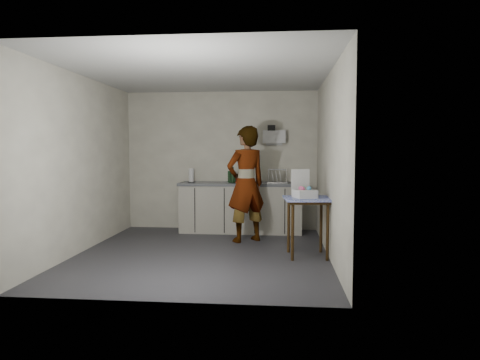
# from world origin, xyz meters

# --- Properties ---
(ground) EXTENTS (4.00, 4.00, 0.00)m
(ground) POSITION_xyz_m (0.00, 0.00, 0.00)
(ground) COLOR #2E2D32
(ground) RESTS_ON ground
(wall_back) EXTENTS (3.60, 0.02, 2.60)m
(wall_back) POSITION_xyz_m (0.00, 1.99, 1.30)
(wall_back) COLOR #BBB5A3
(wall_back) RESTS_ON ground
(wall_right) EXTENTS (0.02, 4.00, 2.60)m
(wall_right) POSITION_xyz_m (1.79, 0.00, 1.30)
(wall_right) COLOR #BBB5A3
(wall_right) RESTS_ON ground
(wall_left) EXTENTS (0.02, 4.00, 2.60)m
(wall_left) POSITION_xyz_m (-1.79, 0.00, 1.30)
(wall_left) COLOR #BBB5A3
(wall_left) RESTS_ON ground
(ceiling) EXTENTS (3.60, 4.00, 0.01)m
(ceiling) POSITION_xyz_m (0.00, 0.00, 2.60)
(ceiling) COLOR silver
(ceiling) RESTS_ON wall_back
(kitchen_counter) EXTENTS (2.24, 0.62, 0.91)m
(kitchen_counter) POSITION_xyz_m (0.40, 1.70, 0.43)
(kitchen_counter) COLOR black
(kitchen_counter) RESTS_ON ground
(wall_shelf) EXTENTS (0.42, 0.18, 0.37)m
(wall_shelf) POSITION_xyz_m (1.00, 1.92, 1.75)
(wall_shelf) COLOR silver
(wall_shelf) RESTS_ON ground
(side_table) EXTENTS (0.70, 0.70, 0.84)m
(side_table) POSITION_xyz_m (1.50, -0.02, 0.73)
(side_table) COLOR #32200B
(side_table) RESTS_ON ground
(standing_man) EXTENTS (0.83, 0.77, 1.89)m
(standing_man) POSITION_xyz_m (0.56, 0.89, 0.95)
(standing_man) COLOR #B2A593
(standing_man) RESTS_ON ground
(soap_bottle) EXTENTS (0.14, 0.14, 0.29)m
(soap_bottle) POSITION_xyz_m (0.26, 1.64, 1.05)
(soap_bottle) COLOR black
(soap_bottle) RESTS_ON kitchen_counter
(soda_can) EXTENTS (0.06, 0.06, 0.12)m
(soda_can) POSITION_xyz_m (0.31, 1.71, 0.97)
(soda_can) COLOR red
(soda_can) RESTS_ON kitchen_counter
(dark_bottle) EXTENTS (0.06, 0.06, 0.21)m
(dark_bottle) POSITION_xyz_m (0.19, 1.72, 1.02)
(dark_bottle) COLOR black
(dark_bottle) RESTS_ON kitchen_counter
(paper_towel) EXTENTS (0.14, 0.14, 0.26)m
(paper_towel) POSITION_xyz_m (-0.52, 1.69, 1.03)
(paper_towel) COLOR black
(paper_towel) RESTS_ON kitchen_counter
(dish_rack) EXTENTS (0.36, 0.27, 0.25)m
(dish_rack) POSITION_xyz_m (1.06, 1.73, 0.97)
(dish_rack) COLOR silver
(dish_rack) RESTS_ON kitchen_counter
(bakery_box) EXTENTS (0.37, 0.38, 0.40)m
(bakery_box) POSITION_xyz_m (1.45, -0.03, 0.92)
(bakery_box) COLOR silver
(bakery_box) RESTS_ON side_table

